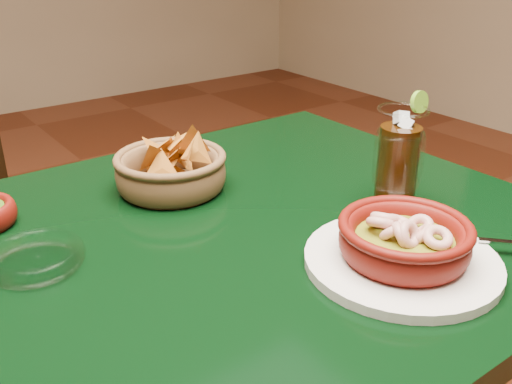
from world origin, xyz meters
TOP-DOWN VIEW (x-y plane):
  - dining_table at (0.00, 0.00)m, footprint 1.20×0.80m
  - shrimp_plate at (0.23, -0.22)m, footprint 0.32×0.26m
  - chip_basket at (0.11, 0.18)m, footprint 0.22×0.22m
  - cola_drink at (0.37, -0.09)m, footprint 0.16×0.16m
  - glass_ashtray at (-0.15, 0.06)m, footprint 0.13×0.13m

SIDE VIEW (x-z plane):
  - dining_table at x=0.00m, z-range 0.28..1.03m
  - glass_ashtray at x=-0.15m, z-range 0.75..0.78m
  - shrimp_plate at x=0.23m, z-range 0.74..0.82m
  - chip_basket at x=0.11m, z-range 0.72..0.85m
  - cola_drink at x=0.37m, z-range 0.74..0.92m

